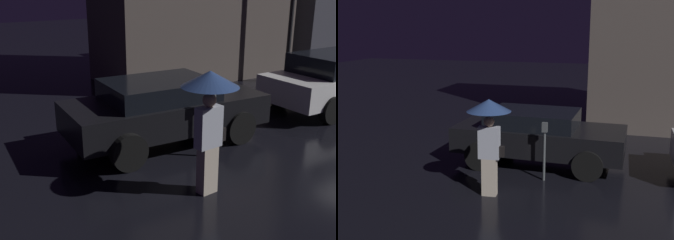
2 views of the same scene
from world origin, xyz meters
The scene contains 3 objects.
parked_car_black centered at (-5.99, 1.41, 0.76)m, with size 4.27×2.00×1.38m.
pedestrian_with_umbrella centered at (-6.52, -0.89, 1.53)m, with size 0.91×0.91×2.04m.
parking_meter centered at (-5.60, 0.27, 0.84)m, with size 0.12×0.10×1.36m.
Camera 1 is at (-10.28, -5.90, 3.36)m, focal length 45.00 mm.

